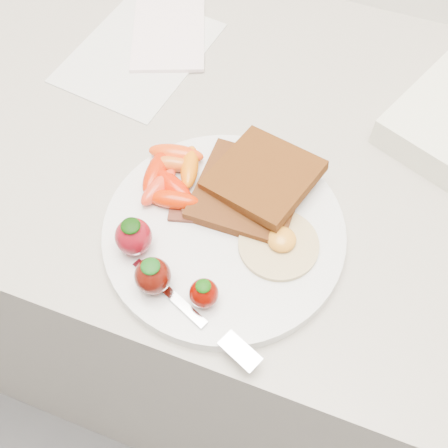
% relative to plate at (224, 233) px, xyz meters
% --- Properties ---
extents(counter, '(2.00, 0.60, 0.90)m').
position_rel_plate_xyz_m(counter, '(0.00, 0.15, -0.46)').
color(counter, gray).
rests_on(counter, ground).
extents(plate, '(0.27, 0.27, 0.02)m').
position_rel_plate_xyz_m(plate, '(0.00, 0.00, 0.00)').
color(plate, silver).
rests_on(plate, counter).
extents(toast_lower, '(0.12, 0.12, 0.01)m').
position_rel_plate_xyz_m(toast_lower, '(0.01, 0.05, 0.02)').
color(toast_lower, '#3B1705').
rests_on(toast_lower, plate).
extents(toast_upper, '(0.13, 0.13, 0.02)m').
position_rel_plate_xyz_m(toast_upper, '(0.02, 0.07, 0.03)').
color(toast_upper, '#3E2207').
rests_on(toast_upper, toast_lower).
extents(fried_egg, '(0.10, 0.10, 0.02)m').
position_rel_plate_xyz_m(fried_egg, '(0.06, 0.00, 0.01)').
color(fried_egg, beige).
rests_on(fried_egg, plate).
extents(bacon_strips, '(0.11, 0.07, 0.01)m').
position_rel_plate_xyz_m(bacon_strips, '(-0.01, 0.02, 0.01)').
color(bacon_strips, black).
rests_on(bacon_strips, plate).
extents(baby_carrots, '(0.09, 0.10, 0.02)m').
position_rel_plate_xyz_m(baby_carrots, '(-0.08, 0.04, 0.02)').
color(baby_carrots, orange).
rests_on(baby_carrots, plate).
extents(strawberries, '(0.13, 0.07, 0.05)m').
position_rel_plate_xyz_m(strawberries, '(-0.05, -0.07, 0.03)').
color(strawberries, maroon).
rests_on(strawberries, plate).
extents(fork, '(0.16, 0.07, 0.00)m').
position_rel_plate_xyz_m(fork, '(0.02, -0.11, 0.01)').
color(fork, silver).
rests_on(fork, plate).
extents(paper_sheet, '(0.19, 0.24, 0.00)m').
position_rel_plate_xyz_m(paper_sheet, '(-0.22, 0.24, -0.01)').
color(paper_sheet, silver).
rests_on(paper_sheet, counter).
extents(notepad, '(0.15, 0.18, 0.01)m').
position_rel_plate_xyz_m(notepad, '(-0.19, 0.28, -0.00)').
color(notepad, white).
rests_on(notepad, paper_sheet).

